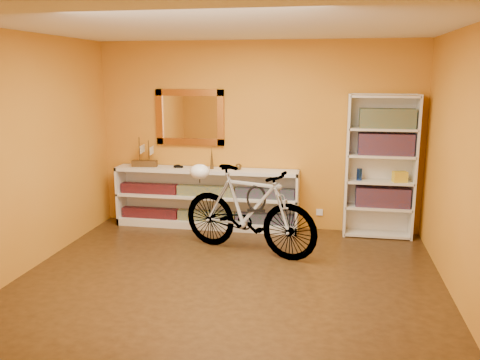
% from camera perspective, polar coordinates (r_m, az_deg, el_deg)
% --- Properties ---
extents(floor, '(4.50, 4.00, 0.01)m').
position_cam_1_polar(floor, '(5.40, -1.36, -11.51)').
color(floor, '#311E0D').
rests_on(floor, ground).
extents(ceiling, '(4.50, 4.00, 0.01)m').
position_cam_1_polar(ceiling, '(4.97, -1.52, 17.24)').
color(ceiling, silver).
rests_on(ceiling, ground).
extents(back_wall, '(4.50, 0.01, 2.60)m').
position_cam_1_polar(back_wall, '(6.98, 1.94, 5.03)').
color(back_wall, '#C2771D').
rests_on(back_wall, ground).
extents(left_wall, '(0.01, 4.00, 2.60)m').
position_cam_1_polar(left_wall, '(5.91, -23.41, 2.74)').
color(left_wall, '#C2771D').
rests_on(left_wall, ground).
extents(right_wall, '(0.01, 4.00, 2.60)m').
position_cam_1_polar(right_wall, '(5.07, 24.35, 1.26)').
color(right_wall, '#C2771D').
rests_on(right_wall, ground).
extents(gilt_mirror, '(0.98, 0.06, 0.78)m').
position_cam_1_polar(gilt_mirror, '(7.11, -5.75, 7.14)').
color(gilt_mirror, '#93541A').
rests_on(gilt_mirror, back_wall).
extents(wall_socket, '(0.09, 0.02, 0.09)m').
position_cam_1_polar(wall_socket, '(7.09, 9.08, -3.66)').
color(wall_socket, silver).
rests_on(wall_socket, back_wall).
extents(console_unit, '(2.60, 0.35, 0.85)m').
position_cam_1_polar(console_unit, '(7.09, -3.87, -2.07)').
color(console_unit, silver).
rests_on(console_unit, floor).
extents(cd_row_lower, '(2.50, 0.13, 0.14)m').
position_cam_1_polar(cd_row_lower, '(7.14, -3.88, -4.10)').
color(cd_row_lower, black).
rests_on(cd_row_lower, console_unit).
extents(cd_row_upper, '(2.50, 0.13, 0.14)m').
position_cam_1_polar(cd_row_upper, '(7.05, -3.92, -1.24)').
color(cd_row_upper, navy).
rests_on(cd_row_upper, console_unit).
extents(model_ship, '(0.37, 0.17, 0.42)m').
position_cam_1_polar(model_ship, '(7.24, -10.90, 3.17)').
color(model_ship, '#412A12').
rests_on(model_ship, console_unit).
extents(toy_car, '(0.00, 0.01, 0.00)m').
position_cam_1_polar(toy_car, '(7.11, -7.05, 1.41)').
color(toy_car, black).
rests_on(toy_car, console_unit).
extents(bronze_ornament, '(0.05, 0.05, 0.31)m').
position_cam_1_polar(bronze_ornament, '(6.95, -3.24, 2.54)').
color(bronze_ornament, '#513C1C').
rests_on(bronze_ornament, console_unit).
extents(decorative_orb, '(0.09, 0.09, 0.09)m').
position_cam_1_polar(decorative_orb, '(6.89, -0.18, 1.53)').
color(decorative_orb, '#513C1C').
rests_on(decorative_orb, console_unit).
extents(bookcase, '(0.90, 0.30, 1.90)m').
position_cam_1_polar(bookcase, '(6.83, 15.75, 1.45)').
color(bookcase, silver).
rests_on(bookcase, floor).
extents(book_row_a, '(0.70, 0.22, 0.26)m').
position_cam_1_polar(book_row_a, '(6.91, 15.97, -1.87)').
color(book_row_a, maroon).
rests_on(book_row_a, bookcase).
extents(book_row_b, '(0.70, 0.22, 0.28)m').
position_cam_1_polar(book_row_b, '(6.78, 16.31, 3.96)').
color(book_row_b, maroon).
rests_on(book_row_b, bookcase).
extents(book_row_c, '(0.70, 0.22, 0.25)m').
position_cam_1_polar(book_row_c, '(6.75, 16.48, 6.78)').
color(book_row_c, '#1C5762').
rests_on(book_row_c, bookcase).
extents(travel_mug, '(0.07, 0.07, 0.16)m').
position_cam_1_polar(travel_mug, '(6.80, 13.48, 0.63)').
color(travel_mug, navy).
rests_on(travel_mug, bookcase).
extents(red_tin, '(0.17, 0.17, 0.17)m').
position_cam_1_polar(red_tin, '(6.76, 14.32, 6.56)').
color(red_tin, maroon).
rests_on(red_tin, bookcase).
extents(yellow_bag, '(0.20, 0.15, 0.14)m').
position_cam_1_polar(yellow_bag, '(6.84, 17.80, 0.35)').
color(yellow_bag, gold).
rests_on(yellow_bag, bookcase).
extents(bicycle, '(1.04, 1.88, 1.08)m').
position_cam_1_polar(bicycle, '(6.04, 0.96, -3.47)').
color(bicycle, silver).
rests_on(bicycle, floor).
extents(helmet, '(0.25, 0.24, 0.19)m').
position_cam_1_polar(helmet, '(6.29, -4.64, 0.96)').
color(helmet, white).
rests_on(helmet, bicycle).
extents(u_lock, '(0.24, 0.03, 0.24)m').
position_cam_1_polar(u_lock, '(5.95, 1.88, -2.11)').
color(u_lock, black).
rests_on(u_lock, bicycle).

